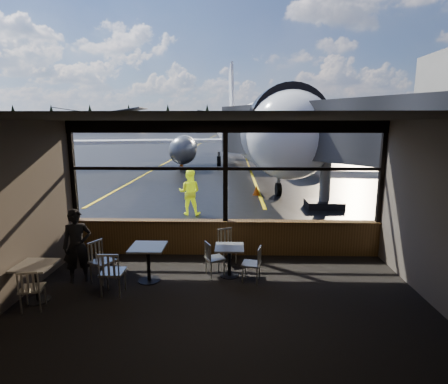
{
  "coord_description": "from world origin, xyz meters",
  "views": [
    {
      "loc": [
        0.21,
        -8.84,
        3.39
      ],
      "look_at": [
        -0.06,
        1.0,
        1.5
      ],
      "focal_mm": 28.0,
      "sensor_mm": 36.0,
      "label": 1
    }
  ],
  "objects_px": {
    "cafe_table_left": "(37,283)",
    "cone_wing": "(181,164)",
    "jet_bridge": "(317,151)",
    "chair_mid_s": "(113,272)",
    "cafe_table_near": "(229,261)",
    "chair_near_w": "(215,259)",
    "passenger": "(77,246)",
    "airliner": "(248,99)",
    "chair_near_n": "(227,246)",
    "chair_mid_w": "(102,262)",
    "chair_left_s": "(32,289)",
    "cone_nose": "(256,190)",
    "ground_crew": "(190,192)",
    "chair_near_e": "(251,264)",
    "cafe_table_mid": "(149,264)"
  },
  "relations": [
    {
      "from": "chair_near_n",
      "to": "passenger",
      "type": "relative_size",
      "value": 0.52
    },
    {
      "from": "chair_near_n",
      "to": "cone_wing",
      "type": "distance_m",
      "value": 20.77
    },
    {
      "from": "airliner",
      "to": "chair_left_s",
      "type": "bearing_deg",
      "value": -107.22
    },
    {
      "from": "chair_near_e",
      "to": "cone_wing",
      "type": "bearing_deg",
      "value": 26.06
    },
    {
      "from": "chair_near_n",
      "to": "chair_mid_w",
      "type": "height_order",
      "value": "chair_mid_w"
    },
    {
      "from": "cafe_table_left",
      "to": "chair_near_n",
      "type": "bearing_deg",
      "value": 29.43
    },
    {
      "from": "chair_near_n",
      "to": "passenger",
      "type": "distance_m",
      "value": 3.46
    },
    {
      "from": "cafe_table_mid",
      "to": "cone_wing",
      "type": "height_order",
      "value": "cafe_table_mid"
    },
    {
      "from": "jet_bridge",
      "to": "chair_mid_w",
      "type": "distance_m",
      "value": 9.74
    },
    {
      "from": "cafe_table_left",
      "to": "chair_mid_w",
      "type": "relative_size",
      "value": 0.83
    },
    {
      "from": "passenger",
      "to": "airliner",
      "type": "bearing_deg",
      "value": 54.09
    },
    {
      "from": "airliner",
      "to": "chair_mid_s",
      "type": "distance_m",
      "value": 23.02
    },
    {
      "from": "jet_bridge",
      "to": "chair_near_n",
      "type": "height_order",
      "value": "jet_bridge"
    },
    {
      "from": "chair_mid_s",
      "to": "passenger",
      "type": "bearing_deg",
      "value": 148.75
    },
    {
      "from": "chair_near_n",
      "to": "chair_mid_s",
      "type": "relative_size",
      "value": 0.9
    },
    {
      "from": "chair_mid_s",
      "to": "chair_near_w",
      "type": "bearing_deg",
      "value": 25.25
    },
    {
      "from": "airliner",
      "to": "cone_wing",
      "type": "relative_size",
      "value": 66.04
    },
    {
      "from": "cafe_table_mid",
      "to": "passenger",
      "type": "relative_size",
      "value": 0.5
    },
    {
      "from": "jet_bridge",
      "to": "chair_mid_s",
      "type": "height_order",
      "value": "jet_bridge"
    },
    {
      "from": "cafe_table_near",
      "to": "chair_near_w",
      "type": "height_order",
      "value": "chair_near_w"
    },
    {
      "from": "chair_left_s",
      "to": "passenger",
      "type": "relative_size",
      "value": 0.51
    },
    {
      "from": "chair_near_n",
      "to": "cone_nose",
      "type": "distance_m",
      "value": 8.72
    },
    {
      "from": "airliner",
      "to": "chair_left_s",
      "type": "relative_size",
      "value": 43.17
    },
    {
      "from": "jet_bridge",
      "to": "cone_nose",
      "type": "relative_size",
      "value": 22.39
    },
    {
      "from": "jet_bridge",
      "to": "chair_mid_s",
      "type": "xyz_separation_m",
      "value": [
        -5.82,
        -7.8,
        -1.9
      ]
    },
    {
      "from": "chair_mid_w",
      "to": "jet_bridge",
      "type": "bearing_deg",
      "value": 166.91
    },
    {
      "from": "airliner",
      "to": "ground_crew",
      "type": "distance_m",
      "value": 16.55
    },
    {
      "from": "cone_nose",
      "to": "cafe_table_near",
      "type": "bearing_deg",
      "value": -97.3
    },
    {
      "from": "chair_left_s",
      "to": "chair_mid_s",
      "type": "bearing_deg",
      "value": 12.97
    },
    {
      "from": "ground_crew",
      "to": "chair_near_e",
      "type": "bearing_deg",
      "value": 114.35
    },
    {
      "from": "cafe_table_left",
      "to": "chair_near_e",
      "type": "height_order",
      "value": "chair_near_e"
    },
    {
      "from": "passenger",
      "to": "cone_nose",
      "type": "bearing_deg",
      "value": 41.09
    },
    {
      "from": "cafe_table_near",
      "to": "chair_left_s",
      "type": "height_order",
      "value": "chair_left_s"
    },
    {
      "from": "passenger",
      "to": "cafe_table_mid",
      "type": "bearing_deg",
      "value": -22.83
    },
    {
      "from": "chair_near_w",
      "to": "ground_crew",
      "type": "xyz_separation_m",
      "value": [
        -1.27,
        5.59,
        0.46
      ]
    },
    {
      "from": "chair_left_s",
      "to": "airliner",
      "type": "bearing_deg",
      "value": 64.83
    },
    {
      "from": "cone_nose",
      "to": "cone_wing",
      "type": "relative_size",
      "value": 0.9
    },
    {
      "from": "jet_bridge",
      "to": "cafe_table_left",
      "type": "relative_size",
      "value": 14.29
    },
    {
      "from": "airliner",
      "to": "chair_mid_s",
      "type": "relative_size",
      "value": 37.79
    },
    {
      "from": "chair_left_s",
      "to": "passenger",
      "type": "distance_m",
      "value": 1.32
    },
    {
      "from": "airliner",
      "to": "chair_near_e",
      "type": "distance_m",
      "value": 22.13
    },
    {
      "from": "airliner",
      "to": "chair_left_s",
      "type": "height_order",
      "value": "airliner"
    },
    {
      "from": "chair_near_e",
      "to": "chair_near_w",
      "type": "xyz_separation_m",
      "value": [
        -0.81,
        0.29,
        0.0
      ]
    },
    {
      "from": "chair_near_w",
      "to": "chair_mid_w",
      "type": "height_order",
      "value": "chair_mid_w"
    },
    {
      "from": "airliner",
      "to": "cone_nose",
      "type": "height_order",
      "value": "airliner"
    },
    {
      "from": "chair_near_w",
      "to": "chair_mid_w",
      "type": "distance_m",
      "value": 2.47
    },
    {
      "from": "cafe_table_near",
      "to": "chair_near_n",
      "type": "bearing_deg",
      "value": 94.02
    },
    {
      "from": "chair_near_e",
      "to": "chair_near_n",
      "type": "xyz_separation_m",
      "value": [
        -0.54,
        1.08,
        0.02
      ]
    },
    {
      "from": "chair_mid_w",
      "to": "cone_nose",
      "type": "height_order",
      "value": "chair_mid_w"
    },
    {
      "from": "cafe_table_left",
      "to": "cone_wing",
      "type": "height_order",
      "value": "cafe_table_left"
    }
  ]
}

